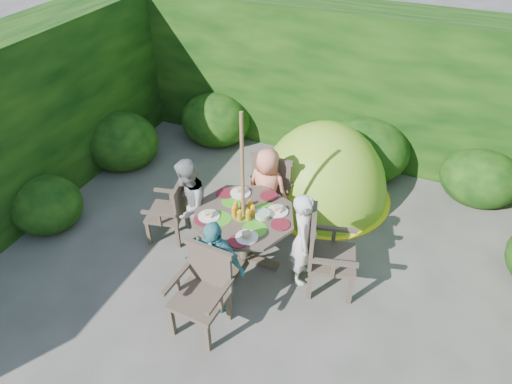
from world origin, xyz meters
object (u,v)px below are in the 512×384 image
at_px(garden_chair_left, 171,209).
at_px(child_back, 267,189).
at_px(patio_table, 244,222).
at_px(child_front, 214,265).
at_px(garden_chair_right, 325,253).
at_px(garden_chair_back, 275,182).
at_px(child_left, 189,205).
at_px(child_right, 304,239).
at_px(garden_chair_front, 203,289).
at_px(parasol_pole, 243,194).
at_px(dome_tent, 321,196).

relative_size(garden_chair_left, child_back, 0.72).
distance_m(patio_table, child_front, 0.80).
distance_m(garden_chair_right, garden_chair_back, 1.55).
height_order(garden_chair_right, child_left, child_left).
bearing_deg(child_right, garden_chair_back, 22.39).
relative_size(child_right, child_back, 1.04).
bearing_deg(child_front, child_back, 89.48).
bearing_deg(child_back, child_left, 50.17).
bearing_deg(patio_table, garden_chair_back, 89.99).
xyz_separation_m(garden_chair_left, garden_chair_front, (1.10, -1.11, 0.06)).
relative_size(patio_table, parasol_pole, 0.61).
height_order(patio_table, garden_chair_back, garden_chair_back).
bearing_deg(garden_chair_right, dome_tent, 2.46).
xyz_separation_m(parasol_pole, child_back, (0.00, 0.80, -0.47)).
distance_m(garden_chair_left, child_back, 1.36).
height_order(parasol_pole, child_left, parasol_pole).
bearing_deg(child_back, garden_chair_back, -85.34).
bearing_deg(child_front, garden_chair_left, 142.86).
height_order(garden_chair_back, child_back, child_back).
bearing_deg(garden_chair_right, garden_chair_left, 74.28).
height_order(patio_table, child_back, child_back).
xyz_separation_m(garden_chair_right, child_back, (-1.09, 0.83, 0.07)).
relative_size(garden_chair_right, child_back, 0.84).
distance_m(patio_table, child_left, 0.80).
xyz_separation_m(garden_chair_front, child_front, (-0.00, 0.29, 0.10)).
xyz_separation_m(garden_chair_left, child_right, (1.90, -0.02, 0.17)).
xyz_separation_m(child_right, child_left, (-1.60, 0.00, 0.02)).
bearing_deg(garden_chair_front, child_left, 129.83).
bearing_deg(child_right, child_left, 76.15).
distance_m(patio_table, child_back, 0.80).
relative_size(patio_table, garden_chair_front, 1.33).
distance_m(patio_table, parasol_pole, 0.45).
xyz_separation_m(child_right, child_front, (-0.80, -0.80, -0.02)).
bearing_deg(child_back, patio_table, 95.49).
height_order(garden_chair_front, child_right, child_right).
height_order(garden_chair_back, child_front, child_front).
xyz_separation_m(patio_table, garden_chair_back, (0.00, 1.09, -0.10)).
bearing_deg(parasol_pole, garden_chair_left, 178.90).
xyz_separation_m(patio_table, garden_chair_left, (-1.11, 0.02, -0.17)).
bearing_deg(child_right, child_back, 31.15).
height_order(garden_chair_right, child_front, child_front).
relative_size(garden_chair_front, child_left, 0.75).
bearing_deg(child_back, child_right, 140.17).
xyz_separation_m(child_left, child_back, (0.80, 0.80, -0.04)).
xyz_separation_m(patio_table, garden_chair_front, (-0.00, -1.09, -0.12)).
bearing_deg(garden_chair_left, dome_tent, 122.82).
height_order(patio_table, garden_chair_left, patio_table).
bearing_deg(patio_table, garden_chair_front, -90.08).
bearing_deg(patio_table, child_left, 179.96).
bearing_deg(child_back, child_front, 95.17).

